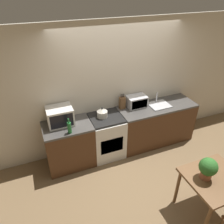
{
  "coord_description": "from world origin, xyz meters",
  "views": [
    {
      "loc": [
        -1.6,
        -2.67,
        3.16
      ],
      "look_at": [
        -0.31,
        0.51,
        1.05
      ],
      "focal_mm": 35.0,
      "sensor_mm": 36.0,
      "label": 1
    }
  ],
  "objects_px": {
    "toaster_oven": "(137,101)",
    "kettle": "(102,113)",
    "bottle": "(69,127)",
    "dining_table": "(214,183)",
    "stove_range": "(106,136)",
    "microwave": "(60,116)"
  },
  "relations": [
    {
      "from": "stove_range",
      "to": "kettle",
      "type": "height_order",
      "value": "kettle"
    },
    {
      "from": "stove_range",
      "to": "microwave",
      "type": "distance_m",
      "value": 1.04
    },
    {
      "from": "bottle",
      "to": "stove_range",
      "type": "bearing_deg",
      "value": 16.99
    },
    {
      "from": "microwave",
      "to": "bottle",
      "type": "xyz_separation_m",
      "value": [
        0.09,
        -0.33,
        -0.05
      ]
    },
    {
      "from": "dining_table",
      "to": "microwave",
      "type": "bearing_deg",
      "value": 132.68
    },
    {
      "from": "bottle",
      "to": "dining_table",
      "type": "distance_m",
      "value": 2.38
    },
    {
      "from": "stove_range",
      "to": "kettle",
      "type": "xyz_separation_m",
      "value": [
        -0.06,
        0.04,
        0.54
      ]
    },
    {
      "from": "bottle",
      "to": "toaster_oven",
      "type": "distance_m",
      "value": 1.52
    },
    {
      "from": "stove_range",
      "to": "toaster_oven",
      "type": "height_order",
      "value": "toaster_oven"
    },
    {
      "from": "microwave",
      "to": "bottle",
      "type": "height_order",
      "value": "microwave"
    },
    {
      "from": "bottle",
      "to": "toaster_oven",
      "type": "relative_size",
      "value": 0.72
    },
    {
      "from": "stove_range",
      "to": "kettle",
      "type": "bearing_deg",
      "value": 150.42
    },
    {
      "from": "kettle",
      "to": "bottle",
      "type": "bearing_deg",
      "value": -158.92
    },
    {
      "from": "kettle",
      "to": "dining_table",
      "type": "height_order",
      "value": "kettle"
    },
    {
      "from": "toaster_oven",
      "to": "kettle",
      "type": "bearing_deg",
      "value": -171.66
    },
    {
      "from": "kettle",
      "to": "microwave",
      "type": "distance_m",
      "value": 0.78
    },
    {
      "from": "dining_table",
      "to": "kettle",
      "type": "bearing_deg",
      "value": 118.52
    },
    {
      "from": "microwave",
      "to": "toaster_oven",
      "type": "distance_m",
      "value": 1.57
    },
    {
      "from": "kettle",
      "to": "toaster_oven",
      "type": "height_order",
      "value": "toaster_oven"
    },
    {
      "from": "bottle",
      "to": "kettle",
      "type": "bearing_deg",
      "value": 21.08
    },
    {
      "from": "stove_range",
      "to": "dining_table",
      "type": "relative_size",
      "value": 1.11
    },
    {
      "from": "toaster_oven",
      "to": "microwave",
      "type": "bearing_deg",
      "value": -178.27
    }
  ]
}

